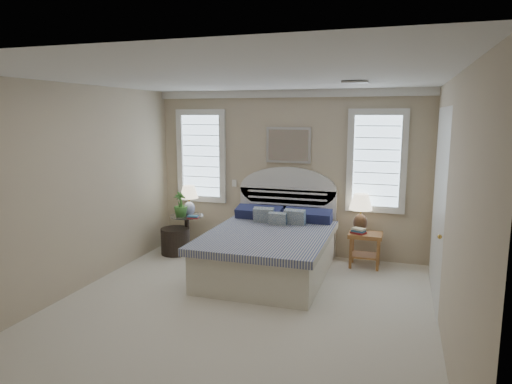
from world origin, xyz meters
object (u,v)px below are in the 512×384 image
(nightstand_right, at_px, (365,242))
(bed, at_px, (271,247))
(lamp_left, at_px, (189,197))
(lamp_right, at_px, (361,208))
(floor_pot, at_px, (175,241))
(side_table_left, at_px, (187,229))

(nightstand_right, bearing_deg, bed, -151.97)
(lamp_left, xyz_separation_m, lamp_right, (2.81, 0.20, -0.06))
(nightstand_right, relative_size, lamp_right, 0.91)
(nightstand_right, distance_m, floor_pot, 3.10)
(lamp_left, bearing_deg, floor_pot, -128.84)
(side_table_left, height_order, lamp_right, lamp_right)
(bed, relative_size, side_table_left, 3.61)
(bed, relative_size, lamp_left, 4.45)
(side_table_left, height_order, lamp_left, lamp_left)
(floor_pot, height_order, lamp_right, lamp_right)
(floor_pot, xyz_separation_m, lamp_right, (2.98, 0.41, 0.67))
(side_table_left, xyz_separation_m, nightstand_right, (2.95, 0.10, -0.00))
(nightstand_right, bearing_deg, floor_pot, -174.73)
(bed, bearing_deg, nightstand_right, 28.03)
(bed, distance_m, lamp_right, 1.54)
(nightstand_right, height_order, lamp_left, lamp_left)
(nightstand_right, distance_m, lamp_left, 2.96)
(bed, xyz_separation_m, nightstand_right, (1.30, 0.69, 0.00))
(nightstand_right, relative_size, lamp_left, 1.04)
(floor_pot, bearing_deg, bed, -12.93)
(bed, height_order, nightstand_right, bed)
(side_table_left, distance_m, lamp_left, 0.56)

